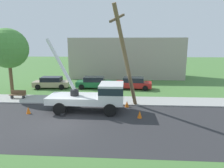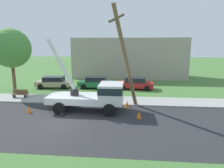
{
  "view_description": "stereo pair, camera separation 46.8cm",
  "coord_description": "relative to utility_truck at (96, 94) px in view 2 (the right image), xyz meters",
  "views": [
    {
      "loc": [
        4.45,
        -13.2,
        5.53
      ],
      "look_at": [
        3.4,
        3.45,
        2.16
      ],
      "focal_mm": 32.16,
      "sensor_mm": 36.0,
      "label": 1
    },
    {
      "loc": [
        4.91,
        -13.16,
        5.53
      ],
      "look_at": [
        3.4,
        3.45,
        2.16
      ],
      "focal_mm": 32.16,
      "sensor_mm": 36.0,
      "label": 2
    }
  ],
  "objects": [
    {
      "name": "traffic_cone_behind",
      "position": [
        -5.34,
        -1.01,
        -1.13
      ],
      "size": [
        0.36,
        0.36,
        0.56
      ],
      "primitive_type": "cone",
      "color": "orange",
      "rests_on": "ground"
    },
    {
      "name": "sidewalk_strip",
      "position": [
        -2.11,
        3.05,
        -1.36
      ],
      "size": [
        80.0,
        2.91,
        0.1
      ],
      "primitive_type": "cube",
      "color": "#9E9E99",
      "rests_on": "ground"
    },
    {
      "name": "lowrise_building_backdrop",
      "position": [
        2.59,
        17.79,
        1.79
      ],
      "size": [
        18.0,
        6.0,
        6.4
      ],
      "primitive_type": "cube",
      "color": "#A5998C",
      "rests_on": "ground"
    },
    {
      "name": "parked_sedan_tan",
      "position": [
        -6.85,
        8.41,
        -0.7
      ],
      "size": [
        4.52,
        2.22,
        1.42
      ],
      "color": "tan",
      "rests_on": "ground"
    },
    {
      "name": "leaning_utility_pole",
      "position": [
        2.42,
        0.47,
        2.93
      ],
      "size": [
        2.42,
        3.35,
        8.5
      ],
      "color": "brown",
      "rests_on": "ground"
    },
    {
      "name": "park_bench",
      "position": [
        -8.42,
        3.11,
        -0.95
      ],
      "size": [
        1.6,
        0.45,
        0.9
      ],
      "color": "brown",
      "rests_on": "ground"
    },
    {
      "name": "traffic_cone_curbside",
      "position": [
        2.58,
        1.19,
        -1.13
      ],
      "size": [
        0.36,
        0.36,
        0.56
      ],
      "primitive_type": "cone",
      "color": "orange",
      "rests_on": "ground"
    },
    {
      "name": "traffic_cone_ahead",
      "position": [
        3.52,
        -1.42,
        -1.13
      ],
      "size": [
        0.36,
        0.36,
        0.56
      ],
      "primitive_type": "cone",
      "color": "orange",
      "rests_on": "ground"
    },
    {
      "name": "parked_sedan_green",
      "position": [
        -1.48,
        8.73,
        -0.7
      ],
      "size": [
        4.44,
        2.08,
        1.42
      ],
      "color": "#1E6638",
      "rests_on": "ground"
    },
    {
      "name": "utility_truck",
      "position": [
        0.0,
        0.0,
        0.0
      ],
      "size": [
        6.76,
        3.2,
        5.98
      ],
      "color": "silver",
      "rests_on": "ground"
    },
    {
      "name": "roadside_tree_near",
      "position": [
        -10.32,
        5.42,
        3.6
      ],
      "size": [
        4.29,
        4.29,
        7.17
      ],
      "color": "brown",
      "rests_on": "ground"
    },
    {
      "name": "road_asphalt",
      "position": [
        -2.11,
        -2.7,
        -1.4
      ],
      "size": [
        80.0,
        8.59,
        0.01
      ],
      "primitive_type": "cube",
      "color": "#2B2B2D",
      "rests_on": "ground"
    },
    {
      "name": "parked_sedan_red",
      "position": [
        3.46,
        8.61,
        -0.7
      ],
      "size": [
        4.55,
        2.29,
        1.42
      ],
      "color": "#B21E1E",
      "rests_on": "ground"
    },
    {
      "name": "ground_plane",
      "position": [
        -2.11,
        9.3,
        -1.41
      ],
      "size": [
        120.0,
        120.0,
        0.0
      ],
      "primitive_type": "plane",
      "color": "#477538"
    }
  ]
}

